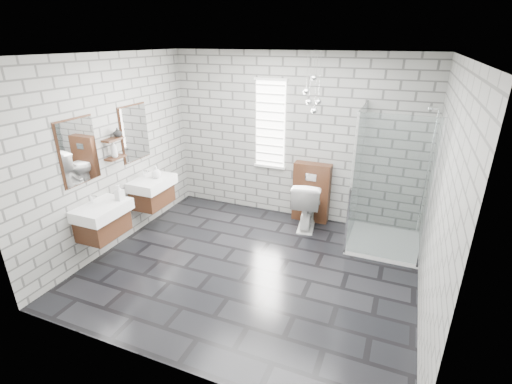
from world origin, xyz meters
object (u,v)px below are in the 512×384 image
Objects in this scene: cistern_panel at (311,192)px; toilet at (307,204)px; vanity_left at (100,211)px; shower_enclosure at (379,216)px; vanity_right at (150,184)px.

toilet is (0.00, -0.25, -0.10)m from cistern_panel.
toilet is at bearing 41.87° from vanity_left.
vanity_left is 1.97× the size of toilet.
shower_enclosure is 1.16m from toilet.
vanity_right is at bearing -151.73° from cistern_panel.
vanity_right is 2.60m from cistern_panel.
shower_enclosure reaches higher than vanity_left.
cistern_panel is at bearing -97.94° from toilet.
vanity_left is 1.07m from vanity_right.
cistern_panel is (2.28, 2.29, -0.26)m from vanity_left.
vanity_right is 1.57× the size of cistern_panel.
vanity_left is at bearing -152.45° from shower_enclosure.
vanity_right reaches higher than toilet.
vanity_left is at bearing -134.83° from cistern_panel.
cistern_panel is 1.24m from shower_enclosure.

